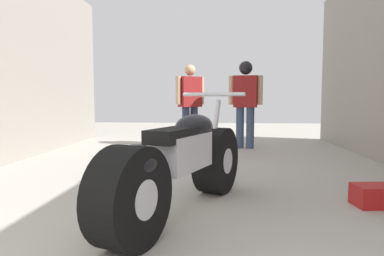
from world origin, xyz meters
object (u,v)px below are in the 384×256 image
mechanic_in_blue (190,100)px  mechanic_with_helmet (245,96)px  motorcycle_maroon_cruiser (180,165)px  red_toolbox (374,196)px

mechanic_in_blue → mechanic_with_helmet: bearing=-14.1°
motorcycle_maroon_cruiser → mechanic_in_blue: 4.23m
mechanic_with_helmet → red_toolbox: mechanic_with_helmet is taller
motorcycle_maroon_cruiser → mechanic_in_blue: mechanic_in_blue is taller
mechanic_in_blue → red_toolbox: mechanic_in_blue is taller
motorcycle_maroon_cruiser → mechanic_with_helmet: 4.05m
motorcycle_maroon_cruiser → mechanic_with_helmet: mechanic_with_helmet is taller
mechanic_in_blue → motorcycle_maroon_cruiser: bearing=-86.4°
motorcycle_maroon_cruiser → red_toolbox: size_ratio=6.20×
red_toolbox → mechanic_with_helmet: bearing=103.5°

